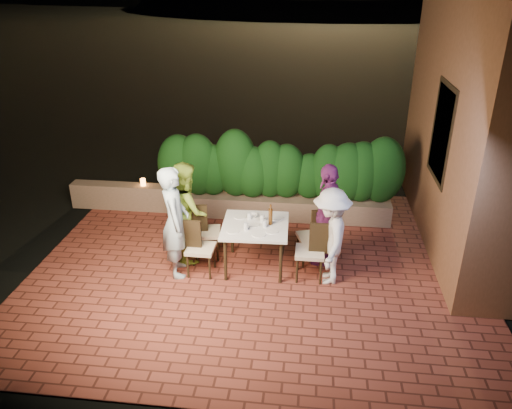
% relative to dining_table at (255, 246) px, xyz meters
% --- Properties ---
extents(ground, '(400.00, 400.00, 0.00)m').
position_rel_dining_table_xyz_m(ground, '(0.02, -0.43, -0.40)').
color(ground, black).
rests_on(ground, ground).
extents(terrace_floor, '(7.00, 6.00, 0.15)m').
position_rel_dining_table_xyz_m(terrace_floor, '(0.02, 0.07, -0.45)').
color(terrace_floor, brown).
rests_on(terrace_floor, ground).
extents(building_wall, '(1.60, 5.00, 5.00)m').
position_rel_dining_table_xyz_m(building_wall, '(3.62, 1.57, 2.12)').
color(building_wall, brown).
rests_on(building_wall, ground).
extents(window_pane, '(0.08, 1.00, 1.40)m').
position_rel_dining_table_xyz_m(window_pane, '(2.84, 1.07, 1.62)').
color(window_pane, black).
rests_on(window_pane, building_wall).
extents(window_frame, '(0.06, 1.15, 1.55)m').
position_rel_dining_table_xyz_m(window_frame, '(2.83, 1.07, 1.62)').
color(window_frame, black).
rests_on(window_frame, building_wall).
extents(planter, '(4.20, 0.55, 0.40)m').
position_rel_dining_table_xyz_m(planter, '(0.22, 1.87, -0.17)').
color(planter, '#7C644F').
rests_on(planter, ground).
extents(hedge, '(4.00, 0.70, 1.10)m').
position_rel_dining_table_xyz_m(hedge, '(0.22, 1.87, 0.57)').
color(hedge, '#113B11').
rests_on(hedge, planter).
extents(parapet, '(2.20, 0.30, 0.50)m').
position_rel_dining_table_xyz_m(parapet, '(-2.78, 1.87, -0.12)').
color(parapet, '#7C644F').
rests_on(parapet, ground).
extents(hill, '(52.00, 40.00, 22.00)m').
position_rel_dining_table_xyz_m(hill, '(2.02, 59.57, -4.38)').
color(hill, black).
rests_on(hill, ground).
extents(dining_table, '(1.05, 1.05, 0.75)m').
position_rel_dining_table_xyz_m(dining_table, '(0.00, 0.00, 0.00)').
color(dining_table, white).
rests_on(dining_table, ground).
extents(plate_nw, '(0.19, 0.19, 0.01)m').
position_rel_dining_table_xyz_m(plate_nw, '(-0.31, -0.24, 0.38)').
color(plate_nw, white).
rests_on(plate_nw, dining_table).
extents(plate_sw, '(0.20, 0.20, 0.01)m').
position_rel_dining_table_xyz_m(plate_sw, '(-0.27, 0.24, 0.38)').
color(plate_sw, white).
rests_on(plate_sw, dining_table).
extents(plate_ne, '(0.21, 0.21, 0.01)m').
position_rel_dining_table_xyz_m(plate_ne, '(0.27, -0.18, 0.38)').
color(plate_ne, white).
rests_on(plate_ne, dining_table).
extents(plate_se, '(0.21, 0.21, 0.01)m').
position_rel_dining_table_xyz_m(plate_se, '(0.31, 0.26, 0.38)').
color(plate_se, white).
rests_on(plate_se, dining_table).
extents(plate_centre, '(0.19, 0.19, 0.01)m').
position_rel_dining_table_xyz_m(plate_centre, '(-0.03, -0.02, 0.38)').
color(plate_centre, white).
rests_on(plate_centre, dining_table).
extents(plate_front, '(0.21, 0.21, 0.01)m').
position_rel_dining_table_xyz_m(plate_front, '(0.09, -0.31, 0.38)').
color(plate_front, white).
rests_on(plate_front, dining_table).
extents(glass_nw, '(0.07, 0.07, 0.12)m').
position_rel_dining_table_xyz_m(glass_nw, '(-0.12, -0.18, 0.44)').
color(glass_nw, silver).
rests_on(glass_nw, dining_table).
extents(glass_sw, '(0.06, 0.06, 0.11)m').
position_rel_dining_table_xyz_m(glass_sw, '(-0.11, 0.18, 0.43)').
color(glass_sw, silver).
rests_on(glass_sw, dining_table).
extents(glass_ne, '(0.07, 0.07, 0.11)m').
position_rel_dining_table_xyz_m(glass_ne, '(0.15, -0.05, 0.43)').
color(glass_ne, silver).
rests_on(glass_ne, dining_table).
extents(glass_se, '(0.07, 0.07, 0.12)m').
position_rel_dining_table_xyz_m(glass_se, '(0.10, 0.12, 0.43)').
color(glass_se, silver).
rests_on(glass_se, dining_table).
extents(beer_bottle, '(0.06, 0.06, 0.33)m').
position_rel_dining_table_xyz_m(beer_bottle, '(0.23, 0.05, 0.54)').
color(beer_bottle, '#4B2A0C').
rests_on(beer_bottle, dining_table).
extents(bowl, '(0.17, 0.17, 0.04)m').
position_rel_dining_table_xyz_m(bowl, '(-0.08, 0.27, 0.39)').
color(bowl, white).
rests_on(bowl, dining_table).
extents(chair_left_front, '(0.43, 0.43, 0.90)m').
position_rel_dining_table_xyz_m(chair_left_front, '(-0.81, -0.27, 0.08)').
color(chair_left_front, black).
rests_on(chair_left_front, ground).
extents(chair_left_back, '(0.49, 0.49, 0.92)m').
position_rel_dining_table_xyz_m(chair_left_back, '(-0.83, 0.25, 0.09)').
color(chair_left_back, black).
rests_on(chair_left_back, ground).
extents(chair_right_front, '(0.44, 0.44, 0.94)m').
position_rel_dining_table_xyz_m(chair_right_front, '(0.85, -0.20, 0.09)').
color(chair_right_front, black).
rests_on(chair_right_front, ground).
extents(chair_right_back, '(0.53, 0.53, 0.91)m').
position_rel_dining_table_xyz_m(chair_right_back, '(0.87, 0.27, 0.08)').
color(chair_right_back, black).
rests_on(chair_right_back, ground).
extents(diner_blue, '(0.59, 0.74, 1.76)m').
position_rel_dining_table_xyz_m(diner_blue, '(-1.18, -0.30, 0.51)').
color(diner_blue, '#A0BDCE').
rests_on(diner_blue, ground).
extents(diner_green, '(0.90, 0.98, 1.63)m').
position_rel_dining_table_xyz_m(diner_green, '(-1.14, 0.23, 0.44)').
color(diner_green, '#A2CB3F').
rests_on(diner_green, ground).
extents(diner_white, '(0.57, 0.98, 1.51)m').
position_rel_dining_table_xyz_m(diner_white, '(1.15, -0.25, 0.38)').
color(diner_white, silver).
rests_on(diner_white, ground).
extents(diner_purple, '(0.66, 1.06, 1.69)m').
position_rel_dining_table_xyz_m(diner_purple, '(1.10, 0.30, 0.47)').
color(diner_purple, '#6F2563').
rests_on(diner_purple, ground).
extents(parapet_lamp, '(0.10, 0.10, 0.14)m').
position_rel_dining_table_xyz_m(parapet_lamp, '(-2.42, 1.87, 0.20)').
color(parapet_lamp, orange).
rests_on(parapet_lamp, parapet).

